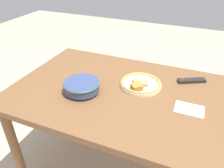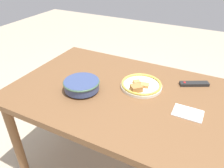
% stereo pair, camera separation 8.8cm
% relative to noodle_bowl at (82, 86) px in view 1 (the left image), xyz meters
% --- Properties ---
extents(ground_plane, '(8.00, 8.00, 0.00)m').
position_rel_noodle_bowl_xyz_m(ground_plane, '(0.25, 0.11, -0.77)').
color(ground_plane, '#B7A88E').
extents(dining_table, '(1.43, 0.90, 0.73)m').
position_rel_noodle_bowl_xyz_m(dining_table, '(0.25, 0.11, -0.12)').
color(dining_table, brown).
rests_on(dining_table, ground_plane).
extents(noodle_bowl, '(0.22, 0.22, 0.07)m').
position_rel_noodle_bowl_xyz_m(noodle_bowl, '(0.00, 0.00, 0.00)').
color(noodle_bowl, '#384775').
rests_on(noodle_bowl, dining_table).
extents(food_plate, '(0.26, 0.26, 0.05)m').
position_rel_noodle_bowl_xyz_m(food_plate, '(0.31, 0.20, -0.02)').
color(food_plate, silver).
rests_on(food_plate, dining_table).
extents(tv_remote, '(0.18, 0.12, 0.02)m').
position_rel_noodle_bowl_xyz_m(tv_remote, '(0.61, 0.38, -0.03)').
color(tv_remote, black).
rests_on(tv_remote, dining_table).
extents(folded_napkin, '(0.15, 0.11, 0.01)m').
position_rel_noodle_bowl_xyz_m(folded_napkin, '(0.63, 0.07, -0.04)').
color(folded_napkin, white).
rests_on(folded_napkin, dining_table).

